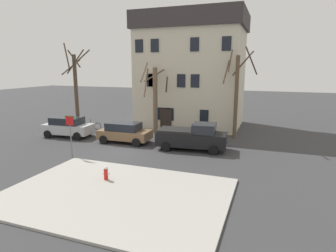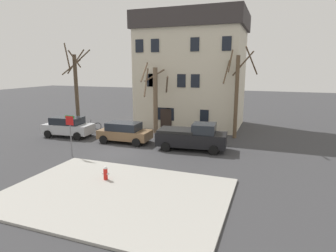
{
  "view_description": "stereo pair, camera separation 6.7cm",
  "coord_description": "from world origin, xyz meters",
  "px_view_note": "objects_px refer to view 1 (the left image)",
  "views": [
    {
      "loc": [
        10.14,
        -17.34,
        6.01
      ],
      "look_at": [
        3.07,
        2.02,
        1.74
      ],
      "focal_mm": 30.32,
      "sensor_mm": 36.0,
      "label": 1
    },
    {
      "loc": [
        10.2,
        -17.32,
        6.01
      ],
      "look_at": [
        3.07,
        2.02,
        1.74
      ],
      "focal_mm": 30.32,
      "sensor_mm": 36.0,
      "label": 2
    }
  ],
  "objects_px": {
    "tree_bare_far": "(237,92)",
    "pickup_truck_black": "(192,137)",
    "car_brown_wagon": "(124,132)",
    "fire_hydrant": "(106,173)",
    "building_main": "(191,70)",
    "car_silver_wagon": "(68,126)",
    "street_sign_pole": "(70,128)",
    "bicycle_leaning": "(93,126)",
    "tree_bare_mid": "(155,97)",
    "tree_bare_near": "(76,86)"
  },
  "relations": [
    {
      "from": "fire_hydrant",
      "to": "pickup_truck_black",
      "type": "bearing_deg",
      "value": 70.12
    },
    {
      "from": "building_main",
      "to": "fire_hydrant",
      "type": "distance_m",
      "value": 17.38
    },
    {
      "from": "fire_hydrant",
      "to": "street_sign_pole",
      "type": "bearing_deg",
      "value": 147.17
    },
    {
      "from": "tree_bare_far",
      "to": "pickup_truck_black",
      "type": "distance_m",
      "value": 6.15
    },
    {
      "from": "building_main",
      "to": "tree_bare_mid",
      "type": "xyz_separation_m",
      "value": [
        -2.03,
        -5.04,
        -2.38
      ]
    },
    {
      "from": "tree_bare_mid",
      "to": "car_brown_wagon",
      "type": "distance_m",
      "value": 4.79
    },
    {
      "from": "tree_bare_near",
      "to": "street_sign_pole",
      "type": "height_order",
      "value": "tree_bare_near"
    },
    {
      "from": "car_silver_wagon",
      "to": "bicycle_leaning",
      "type": "height_order",
      "value": "car_silver_wagon"
    },
    {
      "from": "car_silver_wagon",
      "to": "car_brown_wagon",
      "type": "xyz_separation_m",
      "value": [
        5.63,
        -0.05,
        -0.05
      ]
    },
    {
      "from": "tree_bare_mid",
      "to": "car_silver_wagon",
      "type": "xyz_separation_m",
      "value": [
        -6.66,
        -3.92,
        -2.44
      ]
    },
    {
      "from": "tree_bare_far",
      "to": "fire_hydrant",
      "type": "xyz_separation_m",
      "value": [
        -5.24,
        -12.21,
        -3.5
      ]
    },
    {
      "from": "car_silver_wagon",
      "to": "street_sign_pole",
      "type": "xyz_separation_m",
      "value": [
        4.1,
        -4.7,
        1.09
      ]
    },
    {
      "from": "pickup_truck_black",
      "to": "car_silver_wagon",
      "type": "bearing_deg",
      "value": 179.34
    },
    {
      "from": "car_brown_wagon",
      "to": "bicycle_leaning",
      "type": "bearing_deg",
      "value": 148.75
    },
    {
      "from": "tree_bare_near",
      "to": "street_sign_pole",
      "type": "bearing_deg",
      "value": -54.98
    },
    {
      "from": "car_brown_wagon",
      "to": "pickup_truck_black",
      "type": "bearing_deg",
      "value": -0.82
    },
    {
      "from": "tree_bare_near",
      "to": "fire_hydrant",
      "type": "bearing_deg",
      "value": -47.34
    },
    {
      "from": "tree_bare_near",
      "to": "bicycle_leaning",
      "type": "distance_m",
      "value": 4.35
    },
    {
      "from": "car_brown_wagon",
      "to": "fire_hydrant",
      "type": "distance_m",
      "value": 8.15
    },
    {
      "from": "tree_bare_far",
      "to": "pickup_truck_black",
      "type": "bearing_deg",
      "value": -118.16
    },
    {
      "from": "tree_bare_mid",
      "to": "car_brown_wagon",
      "type": "bearing_deg",
      "value": -104.56
    },
    {
      "from": "car_silver_wagon",
      "to": "pickup_truck_black",
      "type": "height_order",
      "value": "pickup_truck_black"
    },
    {
      "from": "car_silver_wagon",
      "to": "street_sign_pole",
      "type": "relative_size",
      "value": 1.53
    },
    {
      "from": "tree_bare_far",
      "to": "street_sign_pole",
      "type": "xyz_separation_m",
      "value": [
        -9.76,
        -9.29,
        -2.0
      ]
    },
    {
      "from": "tree_bare_mid",
      "to": "tree_bare_far",
      "type": "height_order",
      "value": "tree_bare_far"
    },
    {
      "from": "car_brown_wagon",
      "to": "street_sign_pole",
      "type": "bearing_deg",
      "value": -108.2
    },
    {
      "from": "tree_bare_near",
      "to": "car_silver_wagon",
      "type": "relative_size",
      "value": 1.9
    },
    {
      "from": "fire_hydrant",
      "to": "tree_bare_near",
      "type": "bearing_deg",
      "value": 132.66
    },
    {
      "from": "building_main",
      "to": "street_sign_pole",
      "type": "bearing_deg",
      "value": -108.57
    },
    {
      "from": "tree_bare_mid",
      "to": "bicycle_leaning",
      "type": "bearing_deg",
      "value": -173.19
    },
    {
      "from": "car_brown_wagon",
      "to": "fire_hydrant",
      "type": "relative_size",
      "value": 5.81
    },
    {
      "from": "car_brown_wagon",
      "to": "tree_bare_near",
      "type": "bearing_deg",
      "value": 153.52
    },
    {
      "from": "car_brown_wagon",
      "to": "bicycle_leaning",
      "type": "relative_size",
      "value": 2.47
    },
    {
      "from": "tree_bare_mid",
      "to": "car_silver_wagon",
      "type": "height_order",
      "value": "tree_bare_mid"
    },
    {
      "from": "car_silver_wagon",
      "to": "bicycle_leaning",
      "type": "distance_m",
      "value": 3.23
    },
    {
      "from": "building_main",
      "to": "bicycle_leaning",
      "type": "bearing_deg",
      "value": -145.27
    },
    {
      "from": "tree_bare_far",
      "to": "pickup_truck_black",
      "type": "height_order",
      "value": "tree_bare_far"
    },
    {
      "from": "tree_bare_mid",
      "to": "car_brown_wagon",
      "type": "height_order",
      "value": "tree_bare_mid"
    },
    {
      "from": "car_brown_wagon",
      "to": "fire_hydrant",
      "type": "height_order",
      "value": "car_brown_wagon"
    },
    {
      "from": "building_main",
      "to": "street_sign_pole",
      "type": "xyz_separation_m",
      "value": [
        -4.59,
        -13.65,
        -3.72
      ]
    },
    {
      "from": "tree_bare_mid",
      "to": "pickup_truck_black",
      "type": "xyz_separation_m",
      "value": [
        4.68,
        -4.05,
        -2.38
      ]
    },
    {
      "from": "bicycle_leaning",
      "to": "pickup_truck_black",
      "type": "bearing_deg",
      "value": -16.67
    },
    {
      "from": "street_sign_pole",
      "to": "bicycle_leaning",
      "type": "distance_m",
      "value": 8.87
    },
    {
      "from": "tree_bare_mid",
      "to": "bicycle_leaning",
      "type": "xyz_separation_m",
      "value": [
        -6.32,
        -0.76,
        -2.98
      ]
    },
    {
      "from": "building_main",
      "to": "car_silver_wagon",
      "type": "xyz_separation_m",
      "value": [
        -8.69,
        -8.95,
        -4.81
      ]
    },
    {
      "from": "tree_bare_mid",
      "to": "fire_hydrant",
      "type": "bearing_deg",
      "value": -80.32
    },
    {
      "from": "fire_hydrant",
      "to": "building_main",
      "type": "bearing_deg",
      "value": 89.79
    },
    {
      "from": "building_main",
      "to": "tree_bare_mid",
      "type": "bearing_deg",
      "value": -111.94
    },
    {
      "from": "car_brown_wagon",
      "to": "fire_hydrant",
      "type": "xyz_separation_m",
      "value": [
        3.0,
        -7.57,
        -0.36
      ]
    },
    {
      "from": "car_silver_wagon",
      "to": "street_sign_pole",
      "type": "distance_m",
      "value": 6.33
    }
  ]
}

